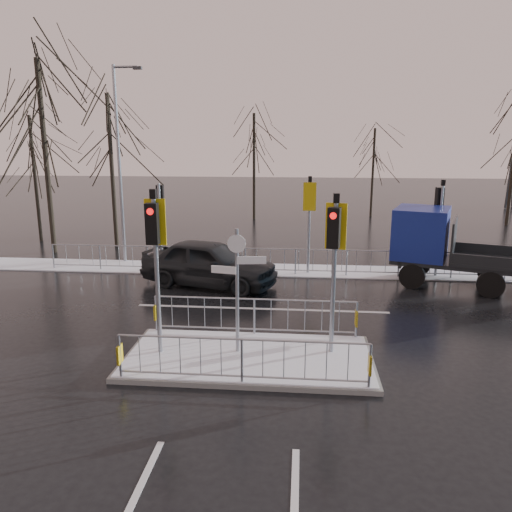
# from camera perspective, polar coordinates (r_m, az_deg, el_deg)

# --- Properties ---
(ground) EXTENTS (120.00, 120.00, 0.00)m
(ground) POSITION_cam_1_polar(r_m,az_deg,el_deg) (12.43, -0.82, -11.83)
(ground) COLOR black
(ground) RESTS_ON ground
(snow_verge) EXTENTS (30.00, 2.00, 0.04)m
(snow_verge) POSITION_cam_1_polar(r_m,az_deg,el_deg) (20.52, 1.74, -1.59)
(snow_verge) COLOR white
(snow_verge) RESTS_ON ground
(lane_markings) EXTENTS (8.00, 11.38, 0.01)m
(lane_markings) POSITION_cam_1_polar(r_m,az_deg,el_deg) (12.13, -0.99, -12.48)
(lane_markings) COLOR silver
(lane_markings) RESTS_ON ground
(traffic_island) EXTENTS (6.00, 3.04, 4.15)m
(traffic_island) POSITION_cam_1_polar(r_m,az_deg,el_deg) (12.28, -0.88, -10.16)
(traffic_island) COLOR #62625D
(traffic_island) RESTS_ON ground
(far_kerb_fixtures) EXTENTS (18.00, 0.65, 3.83)m
(far_kerb_fixtures) POSITION_cam_1_polar(r_m,az_deg,el_deg) (19.77, 2.52, 0.81)
(far_kerb_fixtures) COLOR gray
(far_kerb_fixtures) RESTS_ON ground
(car_far_lane) EXTENTS (5.36, 3.29, 1.71)m
(car_far_lane) POSITION_cam_1_polar(r_m,az_deg,el_deg) (18.27, -5.36, -0.81)
(car_far_lane) COLOR black
(car_far_lane) RESTS_ON ground
(flatbed_truck) EXTENTS (6.45, 4.06, 2.81)m
(flatbed_truck) POSITION_cam_1_polar(r_m,az_deg,el_deg) (19.44, 20.78, 1.17)
(flatbed_truck) COLOR black
(flatbed_truck) RESTS_ON ground
(tree_near_a) EXTENTS (4.75, 4.75, 8.97)m
(tree_near_a) POSITION_cam_1_polar(r_m,az_deg,el_deg) (25.11, -23.24, 14.13)
(tree_near_a) COLOR black
(tree_near_a) RESTS_ON ground
(tree_near_b) EXTENTS (4.00, 4.00, 7.55)m
(tree_near_b) POSITION_cam_1_polar(r_m,az_deg,el_deg) (25.43, -16.33, 12.44)
(tree_near_b) COLOR black
(tree_near_b) RESTS_ON ground
(tree_near_c) EXTENTS (3.50, 3.50, 6.61)m
(tree_near_c) POSITION_cam_1_polar(r_m,az_deg,el_deg) (28.26, -24.16, 10.55)
(tree_near_c) COLOR black
(tree_near_c) RESTS_ON ground
(tree_far_a) EXTENTS (3.75, 3.75, 7.08)m
(tree_far_a) POSITION_cam_1_polar(r_m,az_deg,el_deg) (33.36, -0.22, 12.47)
(tree_far_a) COLOR black
(tree_far_a) RESTS_ON ground
(tree_far_b) EXTENTS (3.25, 3.25, 6.14)m
(tree_far_b) POSITION_cam_1_polar(r_m,az_deg,el_deg) (35.54, 13.30, 11.13)
(tree_far_b) COLOR black
(tree_far_b) RESTS_ON ground
(street_lamp_left) EXTENTS (1.25, 0.18, 8.20)m
(street_lamp_left) POSITION_cam_1_polar(r_m,az_deg,el_deg) (22.08, -15.23, 10.77)
(street_lamp_left) COLOR gray
(street_lamp_left) RESTS_ON ground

